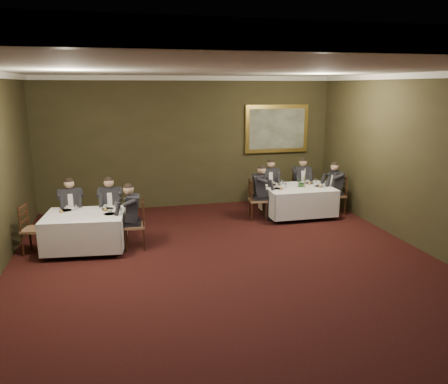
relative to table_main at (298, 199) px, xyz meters
name	(u,v)px	position (x,y,z in m)	size (l,w,h in m)	color
ground	(237,280)	(-2.49, -3.28, -0.45)	(10.00, 10.00, 0.00)	black
ceiling	(239,69)	(-2.49, -3.28, 3.05)	(8.00, 10.00, 0.10)	silver
back_wall	(189,142)	(-2.49, 1.72, 1.30)	(8.00, 0.10, 3.50)	#333019
right_wall	(448,170)	(1.51, -3.28, 1.30)	(0.10, 10.00, 3.50)	#333019
crown_molding	(239,73)	(-2.49, -3.28, 2.99)	(8.00, 10.00, 0.12)	white
table_main	(298,199)	(0.00, 0.00, 0.00)	(1.71, 1.30, 0.67)	black
table_second	(85,229)	(-5.09, -1.23, 0.00)	(1.68, 1.35, 0.67)	black
chair_main_backleft	(269,198)	(-0.45, 0.87, -0.17)	(0.51, 0.49, 1.00)	brown
diner_main_backleft	(270,190)	(-0.45, 0.86, 0.06)	(0.48, 0.54, 1.35)	black
chair_main_backright	(301,196)	(0.46, 0.87, -0.17)	(0.49, 0.48, 1.00)	brown
diner_main_backright	(301,188)	(0.46, 0.86, 0.06)	(0.46, 0.53, 1.35)	black
chair_main_endleft	(257,208)	(-1.07, 0.01, -0.17)	(0.47, 0.49, 1.00)	brown
diner_main_endleft	(258,199)	(-1.06, 0.01, 0.06)	(0.53, 0.46, 1.35)	black
chair_main_endright	(336,203)	(1.07, -0.01, -0.17)	(0.46, 0.48, 1.00)	brown
diner_main_endright	(336,194)	(1.06, -0.01, 0.06)	(0.52, 0.45, 1.35)	black
chair_sec_backleft	(72,226)	(-5.42, -0.39, -0.17)	(0.49, 0.48, 1.00)	brown
diner_sec_backleft	(72,216)	(-5.42, -0.40, 0.06)	(0.46, 0.53, 1.35)	black
chair_sec_backright	(112,224)	(-4.59, -0.48, -0.17)	(0.45, 0.43, 1.00)	brown
diner_sec_backright	(111,214)	(-4.59, -0.49, 0.06)	(0.43, 0.49, 1.35)	black
chair_sec_endright	(136,235)	(-4.11, -1.33, -0.17)	(0.45, 0.46, 1.00)	brown
diner_sec_endright	(134,224)	(-4.12, -1.33, 0.06)	(0.50, 0.44, 1.35)	black
chair_sec_endleft	(35,239)	(-6.07, -1.12, -0.17)	(0.50, 0.52, 1.00)	brown
centerpiece	(301,182)	(0.08, 0.00, 0.45)	(0.23, 0.20, 0.26)	#2D5926
candlestick	(305,180)	(0.15, -0.05, 0.49)	(0.07, 0.07, 0.48)	gold
place_setting_table_main	(278,183)	(-0.40, 0.39, 0.35)	(0.33, 0.31, 0.14)	white
place_setting_table_second	(69,208)	(-5.42, -0.83, 0.35)	(0.33, 0.31, 0.14)	white
painting	(277,129)	(0.00, 1.65, 1.62)	(1.84, 0.09, 1.33)	gold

